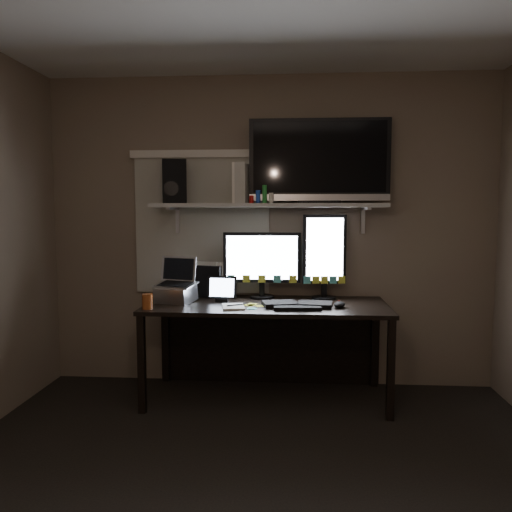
# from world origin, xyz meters

# --- Properties ---
(floor) EXTENTS (3.60, 3.60, 0.00)m
(floor) POSITION_xyz_m (0.00, 0.00, 0.00)
(floor) COLOR black
(floor) RESTS_ON ground
(back_wall) EXTENTS (3.60, 0.00, 3.60)m
(back_wall) POSITION_xyz_m (0.00, 1.80, 1.25)
(back_wall) COLOR #6D5B4E
(back_wall) RESTS_ON floor
(window_blinds) EXTENTS (1.10, 0.02, 1.10)m
(window_blinds) POSITION_xyz_m (-0.55, 1.79, 1.30)
(window_blinds) COLOR #B5B2A2
(window_blinds) RESTS_ON back_wall
(desk) EXTENTS (1.80, 0.75, 0.73)m
(desk) POSITION_xyz_m (0.00, 1.55, 0.55)
(desk) COLOR black
(desk) RESTS_ON floor
(wall_shelf) EXTENTS (1.80, 0.35, 0.03)m
(wall_shelf) POSITION_xyz_m (0.00, 1.62, 1.46)
(wall_shelf) COLOR #AEAEA9
(wall_shelf) RESTS_ON back_wall
(monitor_landscape) EXTENTS (0.61, 0.07, 0.54)m
(monitor_landscape) POSITION_xyz_m (-0.05, 1.67, 1.00)
(monitor_landscape) COLOR black
(monitor_landscape) RESTS_ON desk
(monitor_portrait) EXTENTS (0.34, 0.10, 0.68)m
(monitor_portrait) POSITION_xyz_m (0.44, 1.66, 1.07)
(monitor_portrait) COLOR black
(monitor_portrait) RESTS_ON desk
(keyboard) EXTENTS (0.52, 0.23, 0.03)m
(keyboard) POSITION_xyz_m (0.23, 1.34, 0.75)
(keyboard) COLOR black
(keyboard) RESTS_ON desk
(mouse) EXTENTS (0.11, 0.14, 0.04)m
(mouse) POSITION_xyz_m (0.53, 1.32, 0.75)
(mouse) COLOR black
(mouse) RESTS_ON desk
(notepad) EXTENTS (0.19, 0.24, 0.01)m
(notepad) POSITION_xyz_m (-0.23, 1.26, 0.74)
(notepad) COLOR silver
(notepad) RESTS_ON desk
(tablet) EXTENTS (0.23, 0.11, 0.20)m
(tablet) POSITION_xyz_m (-0.34, 1.48, 0.83)
(tablet) COLOR black
(tablet) RESTS_ON desk
(file_sorter) EXTENTS (0.23, 0.15, 0.27)m
(file_sorter) POSITION_xyz_m (-0.47, 1.68, 0.87)
(file_sorter) COLOR black
(file_sorter) RESTS_ON desk
(laptop) EXTENTS (0.35, 0.31, 0.33)m
(laptop) POSITION_xyz_m (-0.69, 1.43, 0.90)
(laptop) COLOR silver
(laptop) RESTS_ON desk
(cup) EXTENTS (0.09, 0.09, 0.11)m
(cup) POSITION_xyz_m (-0.83, 1.16, 0.78)
(cup) COLOR #95431B
(cup) RESTS_ON desk
(sticky_notes) EXTENTS (0.32, 0.25, 0.00)m
(sticky_notes) POSITION_xyz_m (-0.11, 1.30, 0.73)
(sticky_notes) COLOR #CFD63A
(sticky_notes) RESTS_ON desk
(tv) EXTENTS (1.07, 0.20, 0.64)m
(tv) POSITION_xyz_m (0.39, 1.64, 1.80)
(tv) COLOR black
(tv) RESTS_ON wall_shelf
(game_console) EXTENTS (0.12, 0.26, 0.30)m
(game_console) POSITION_xyz_m (-0.20, 1.60, 1.63)
(game_console) COLOR silver
(game_console) RESTS_ON wall_shelf
(speaker) EXTENTS (0.23, 0.26, 0.34)m
(speaker) POSITION_xyz_m (-0.74, 1.64, 1.65)
(speaker) COLOR black
(speaker) RESTS_ON wall_shelf
(bottles) EXTENTS (0.22, 0.10, 0.13)m
(bottles) POSITION_xyz_m (-0.05, 1.54, 1.55)
(bottles) COLOR #A50F0C
(bottles) RESTS_ON wall_shelf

